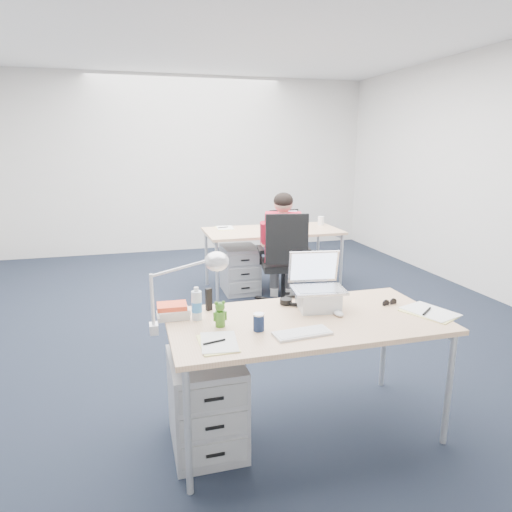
{
  "coord_description": "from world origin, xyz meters",
  "views": [
    {
      "loc": [
        -0.96,
        -4.08,
        1.72
      ],
      "look_at": [
        -0.01,
        -0.64,
        0.85
      ],
      "focal_mm": 32.0,
      "sensor_mm": 36.0,
      "label": 1
    }
  ],
  "objects_px": {
    "desk_lamp": "(178,292)",
    "drawer_pedestal_far": "(240,269)",
    "cordless_phone": "(209,299)",
    "book_stack": "(173,311)",
    "bear_figurine": "(220,314)",
    "sunglasses": "(390,303)",
    "headphones": "(297,299)",
    "desk_near": "(306,326)",
    "water_bottle": "(197,303)",
    "drawer_pedestal_near": "(207,403)",
    "dark_laptop": "(287,221)",
    "desk_far": "(272,234)",
    "computer_mouse": "(339,313)",
    "office_chair": "(284,281)",
    "seated_person": "(283,248)",
    "wireless_keyboard": "(302,333)",
    "far_cup": "(321,221)",
    "can_koozie": "(259,322)"
  },
  "relations": [
    {
      "from": "desk_lamp",
      "to": "drawer_pedestal_far",
      "type": "bearing_deg",
      "value": 62.86
    },
    {
      "from": "cordless_phone",
      "to": "book_stack",
      "type": "bearing_deg",
      "value": 172.43
    },
    {
      "from": "bear_figurine",
      "to": "cordless_phone",
      "type": "height_order",
      "value": "bear_figurine"
    },
    {
      "from": "sunglasses",
      "to": "headphones",
      "type": "bearing_deg",
      "value": 150.19
    },
    {
      "from": "desk_near",
      "to": "water_bottle",
      "type": "height_order",
      "value": "water_bottle"
    },
    {
      "from": "cordless_phone",
      "to": "water_bottle",
      "type": "bearing_deg",
      "value": -149.1
    },
    {
      "from": "book_stack",
      "to": "sunglasses",
      "type": "xyz_separation_m",
      "value": [
        1.35,
        -0.14,
        -0.03
      ]
    },
    {
      "from": "drawer_pedestal_near",
      "to": "drawer_pedestal_far",
      "type": "relative_size",
      "value": 1.0
    },
    {
      "from": "cordless_phone",
      "to": "dark_laptop",
      "type": "xyz_separation_m",
      "value": [
        1.32,
        2.33,
        0.06
      ]
    },
    {
      "from": "desk_far",
      "to": "computer_mouse",
      "type": "height_order",
      "value": "computer_mouse"
    },
    {
      "from": "drawer_pedestal_far",
      "to": "book_stack",
      "type": "relative_size",
      "value": 2.97
    },
    {
      "from": "water_bottle",
      "to": "desk_lamp",
      "type": "height_order",
      "value": "desk_lamp"
    },
    {
      "from": "office_chair",
      "to": "water_bottle",
      "type": "bearing_deg",
      "value": -111.06
    },
    {
      "from": "desk_far",
      "to": "computer_mouse",
      "type": "relative_size",
      "value": 19.38
    },
    {
      "from": "dark_laptop",
      "to": "bear_figurine",
      "type": "bearing_deg",
      "value": -120.16
    },
    {
      "from": "sunglasses",
      "to": "desk_lamp",
      "type": "relative_size",
      "value": 0.25
    },
    {
      "from": "cordless_phone",
      "to": "computer_mouse",
      "type": "bearing_deg",
      "value": -46.51
    },
    {
      "from": "headphones",
      "to": "water_bottle",
      "type": "relative_size",
      "value": 1.25
    },
    {
      "from": "dark_laptop",
      "to": "desk_near",
      "type": "bearing_deg",
      "value": -110.42
    },
    {
      "from": "drawer_pedestal_far",
      "to": "book_stack",
      "type": "xyz_separation_m",
      "value": [
        -1.02,
        -2.56,
        0.5
      ]
    },
    {
      "from": "seated_person",
      "to": "sunglasses",
      "type": "relative_size",
      "value": 11.11
    },
    {
      "from": "headphones",
      "to": "dark_laptop",
      "type": "xyz_separation_m",
      "value": [
        0.75,
        2.33,
        0.11
      ]
    },
    {
      "from": "cordless_phone",
      "to": "dark_laptop",
      "type": "relative_size",
      "value": 0.38
    },
    {
      "from": "seated_person",
      "to": "computer_mouse",
      "type": "height_order",
      "value": "seated_person"
    },
    {
      "from": "water_bottle",
      "to": "dark_laptop",
      "type": "bearing_deg",
      "value": 60.04
    },
    {
      "from": "drawer_pedestal_far",
      "to": "wireless_keyboard",
      "type": "height_order",
      "value": "wireless_keyboard"
    },
    {
      "from": "office_chair",
      "to": "desk_lamp",
      "type": "relative_size",
      "value": 2.34
    },
    {
      "from": "sunglasses",
      "to": "dark_laptop",
      "type": "relative_size",
      "value": 0.3
    },
    {
      "from": "seated_person",
      "to": "drawer_pedestal_far",
      "type": "bearing_deg",
      "value": 143.19
    },
    {
      "from": "desk_near",
      "to": "sunglasses",
      "type": "bearing_deg",
      "value": 8.01
    },
    {
      "from": "wireless_keyboard",
      "to": "bear_figurine",
      "type": "height_order",
      "value": "bear_figurine"
    },
    {
      "from": "drawer_pedestal_near",
      "to": "headphones",
      "type": "relative_size",
      "value": 2.24
    },
    {
      "from": "computer_mouse",
      "to": "far_cup",
      "type": "relative_size",
      "value": 0.75
    },
    {
      "from": "desk_far",
      "to": "can_koozie",
      "type": "xyz_separation_m",
      "value": [
        -0.99,
        -2.89,
        0.1
      ]
    },
    {
      "from": "bear_figurine",
      "to": "desk_lamp",
      "type": "bearing_deg",
      "value": -175.14
    },
    {
      "from": "dark_laptop",
      "to": "far_cup",
      "type": "relative_size",
      "value": 3.32
    },
    {
      "from": "headphones",
      "to": "bear_figurine",
      "type": "xyz_separation_m",
      "value": [
        -0.55,
        -0.26,
        0.06
      ]
    },
    {
      "from": "headphones",
      "to": "far_cup",
      "type": "relative_size",
      "value": 2.24
    },
    {
      "from": "water_bottle",
      "to": "desk_lamp",
      "type": "xyz_separation_m",
      "value": [
        -0.12,
        -0.14,
        0.13
      ]
    },
    {
      "from": "seated_person",
      "to": "book_stack",
      "type": "distance_m",
      "value": 2.47
    },
    {
      "from": "can_koozie",
      "to": "desk_lamp",
      "type": "distance_m",
      "value": 0.47
    },
    {
      "from": "desk_near",
      "to": "office_chair",
      "type": "relative_size",
      "value": 1.52
    },
    {
      "from": "desk_near",
      "to": "water_bottle",
      "type": "xyz_separation_m",
      "value": [
        -0.62,
        0.16,
        0.14
      ]
    },
    {
      "from": "bear_figurine",
      "to": "desk_lamp",
      "type": "xyz_separation_m",
      "value": [
        -0.23,
        -0.0,
        0.15
      ]
    },
    {
      "from": "wireless_keyboard",
      "to": "book_stack",
      "type": "distance_m",
      "value": 0.78
    },
    {
      "from": "drawer_pedestal_far",
      "to": "wireless_keyboard",
      "type": "bearing_deg",
      "value": -97.13
    },
    {
      "from": "desk_near",
      "to": "book_stack",
      "type": "relative_size",
      "value": 8.65
    },
    {
      "from": "desk_far",
      "to": "far_cup",
      "type": "bearing_deg",
      "value": 13.32
    },
    {
      "from": "dark_laptop",
      "to": "cordless_phone",
      "type": "bearing_deg",
      "value": -123.1
    },
    {
      "from": "drawer_pedestal_near",
      "to": "dark_laptop",
      "type": "height_order",
      "value": "dark_laptop"
    }
  ]
}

